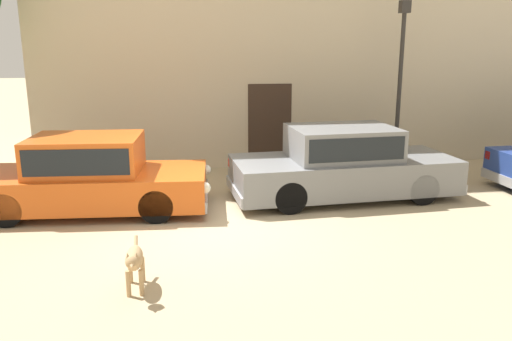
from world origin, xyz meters
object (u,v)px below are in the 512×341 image
(parked_sedan_second, at_px, (343,163))
(parked_sedan_nearest, at_px, (89,175))
(street_lamp, at_px, (401,66))
(stray_dog_spotted, at_px, (134,260))

(parked_sedan_second, bearing_deg, parked_sedan_nearest, 178.51)
(street_lamp, bearing_deg, parked_sedan_second, -135.26)
(street_lamp, bearing_deg, parked_sedan_nearest, -162.83)
(parked_sedan_second, xyz_separation_m, street_lamp, (1.93, 1.91, 1.84))
(parked_sedan_nearest, distance_m, street_lamp, 7.44)
(stray_dog_spotted, distance_m, street_lamp, 8.30)
(parked_sedan_nearest, height_order, stray_dog_spotted, parked_sedan_nearest)
(parked_sedan_nearest, relative_size, street_lamp, 1.12)
(stray_dog_spotted, height_order, street_lamp, street_lamp)
(parked_sedan_nearest, height_order, parked_sedan_second, parked_sedan_second)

